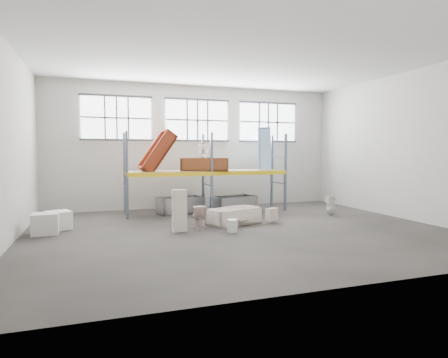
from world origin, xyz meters
name	(u,v)px	position (x,y,z in m)	size (l,w,h in m)	color
floor	(240,231)	(0.00, 0.00, -0.05)	(12.00, 10.00, 0.10)	#4B4440
ceiling	(241,55)	(0.00, 0.00, 5.05)	(12.00, 10.00, 0.10)	silver
wall_back	(197,147)	(0.00, 5.05, 2.50)	(12.00, 0.10, 5.00)	#B3AFA6
wall_front	(352,138)	(0.00, -5.05, 2.50)	(12.00, 0.10, 5.00)	beige
wall_left	(4,143)	(-6.05, 0.00, 2.50)	(0.10, 10.00, 5.00)	#A8A49B
wall_right	(406,146)	(6.05, 0.00, 2.50)	(0.10, 10.00, 5.00)	#ADA9A0
window_left	(117,118)	(-3.20, 4.94, 3.60)	(2.60, 0.04, 1.60)	white
window_mid	(197,120)	(0.00, 4.94, 3.60)	(2.60, 0.04, 1.60)	white
window_right	(268,122)	(3.20, 4.94, 3.60)	(2.60, 0.04, 1.60)	white
rack_upright_la	(127,175)	(-3.00, 2.90, 1.50)	(0.08, 0.08, 3.00)	slate
rack_upright_lb	(125,173)	(-3.00, 4.10, 1.50)	(0.08, 0.08, 3.00)	slate
rack_upright_ma	(212,174)	(0.00, 2.90, 1.50)	(0.08, 0.08, 3.00)	slate
rack_upright_mb	(203,172)	(0.00, 4.10, 1.50)	(0.08, 0.08, 3.00)	slate
rack_upright_ra	(285,172)	(3.00, 2.90, 1.50)	(0.08, 0.08, 3.00)	slate
rack_upright_rb	(272,171)	(3.00, 4.10, 1.50)	(0.08, 0.08, 3.00)	slate
rack_beam_front	(212,174)	(0.00, 2.90, 1.50)	(6.00, 0.10, 0.14)	yellow
rack_beam_back	(203,172)	(0.00, 4.10, 1.50)	(6.00, 0.10, 0.14)	yellow
shelf_deck	(207,171)	(0.00, 3.50, 1.58)	(5.90, 1.10, 0.03)	gray
wet_patch	(213,215)	(0.00, 2.70, 0.00)	(1.80, 1.80, 0.00)	black
bathtub_beige	(234,216)	(0.15, 0.95, 0.25)	(1.71, 0.81, 0.50)	#F6DFD2
cistern_spare	(272,214)	(1.36, 0.72, 0.28)	(0.41, 0.20, 0.39)	beige
sink_in_tub	(242,221)	(0.25, 0.54, 0.16)	(0.41, 0.41, 0.14)	beige
toilet_beige	(199,216)	(-1.10, 0.64, 0.35)	(0.39, 0.69, 0.70)	beige
cistern_tall	(179,211)	(-1.74, 0.37, 0.60)	(0.39, 0.25, 1.21)	beige
toilet_white	(331,205)	(4.09, 1.42, 0.36)	(0.32, 0.33, 0.72)	white
steel_tub_left	(180,205)	(-1.02, 3.62, 0.31)	(1.67, 0.78, 0.61)	#A6A7AE
steel_tub_right	(234,204)	(0.95, 3.17, 0.31)	(1.68, 0.78, 0.61)	#93979A
rust_tub_flat	(204,165)	(-0.15, 3.36, 1.82)	(1.75, 0.82, 0.49)	brown
rust_tub_tilted	(157,152)	(-1.87, 3.51, 2.29)	(1.68, 0.79, 0.47)	maroon
sink_on_shelf	(206,157)	(-0.11, 3.26, 2.09)	(0.60, 0.46, 0.53)	white
blue_tub_upright	(264,149)	(2.49, 3.75, 2.40)	(1.74, 0.82, 0.49)	#8BBBE4
bucket	(232,226)	(-0.33, -0.21, 0.18)	(0.31, 0.31, 0.36)	silver
carton_near	(45,224)	(-5.35, 1.16, 0.29)	(0.69, 0.59, 0.59)	silver
carton_far	(58,220)	(-5.07, 1.77, 0.27)	(0.65, 0.65, 0.54)	white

